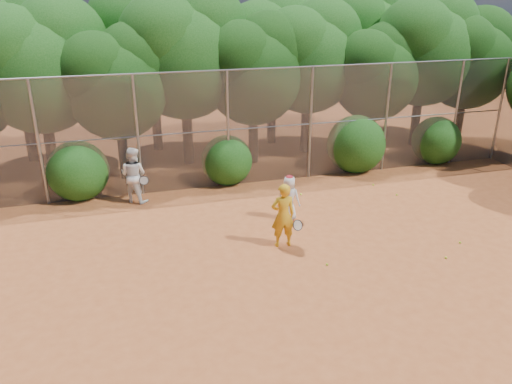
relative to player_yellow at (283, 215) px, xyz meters
name	(u,v)px	position (x,y,z in m)	size (l,w,h in m)	color
ground	(321,264)	(0.62, -1.22, -0.89)	(80.00, 80.00, 0.00)	#A75125
fence_back	(253,127)	(0.50, 4.78, 1.16)	(20.05, 0.09, 4.03)	gray
tree_1	(39,61)	(-6.32, 7.32, 3.27)	(4.64, 4.03, 6.35)	black
tree_2	(117,79)	(-3.83, 6.61, 2.69)	(3.99, 3.47, 5.47)	black
tree_3	(185,49)	(-1.32, 7.62, 3.50)	(4.89, 4.26, 6.70)	black
tree_4	(254,66)	(1.17, 7.01, 2.87)	(4.19, 3.64, 5.73)	black
tree_5	(309,53)	(3.67, 7.82, 3.16)	(4.51, 3.92, 6.17)	black
tree_6	(377,69)	(6.17, 6.81, 2.58)	(3.86, 3.36, 5.29)	black
tree_7	(426,45)	(8.68, 7.42, 3.39)	(4.77, 4.14, 6.53)	black
tree_8	(470,55)	(10.67, 7.12, 2.92)	(4.25, 3.70, 5.82)	black
tree_9	(17,49)	(-7.32, 9.62, 3.45)	(4.83, 4.20, 6.62)	black
tree_10	(151,37)	(-2.32, 9.82, 3.74)	(5.15, 4.48, 7.06)	black
tree_11	(273,47)	(2.68, 9.42, 3.27)	(4.64, 4.03, 6.35)	black
tree_12	(364,34)	(7.18, 10.02, 3.62)	(5.02, 4.37, 6.88)	black
bush_0	(78,168)	(-5.38, 5.08, 0.11)	(2.00, 2.00, 2.00)	#164812
bush_1	(227,158)	(-0.38, 5.08, 0.01)	(1.80, 1.80, 1.80)	#164812
bush_2	(356,142)	(4.62, 5.08, 0.21)	(2.20, 2.20, 2.20)	#164812
bush_3	(436,138)	(8.12, 5.08, 0.06)	(1.90, 1.90, 1.90)	#164812
player_yellow	(283,215)	(0.00, 0.00, 0.00)	(0.85, 0.54, 1.78)	gold
player_teen	(289,197)	(0.71, 1.54, -0.19)	(0.80, 0.77, 1.41)	white
player_white	(133,175)	(-3.65, 4.18, 0.02)	(1.12, 1.08, 1.83)	white
ball_0	(397,195)	(4.81, 2.26, -0.86)	(0.07, 0.07, 0.07)	#D5EC2A
ball_1	(446,258)	(3.82, -1.84, -0.86)	(0.07, 0.07, 0.07)	#D5EC2A
ball_2	(460,242)	(4.70, -1.23, -0.86)	(0.07, 0.07, 0.07)	#D5EC2A
ball_3	(327,264)	(0.74, -1.32, -0.86)	(0.07, 0.07, 0.07)	#D5EC2A
ball_4	(373,185)	(4.49, 3.29, -0.86)	(0.07, 0.07, 0.07)	#D5EC2A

